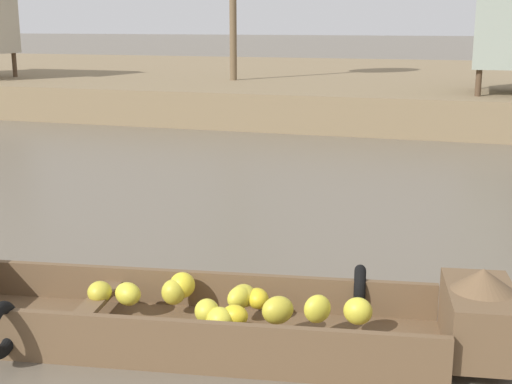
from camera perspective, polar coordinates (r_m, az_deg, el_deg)
ground_plane at (r=11.35m, az=7.34°, el=-1.91°), size 300.00×300.00×0.00m
riverbank_strip at (r=28.78m, az=13.79°, el=8.30°), size 160.00×20.00×1.06m
banana_boat at (r=6.89m, az=-4.93°, el=-9.74°), size 6.02×2.46×0.89m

